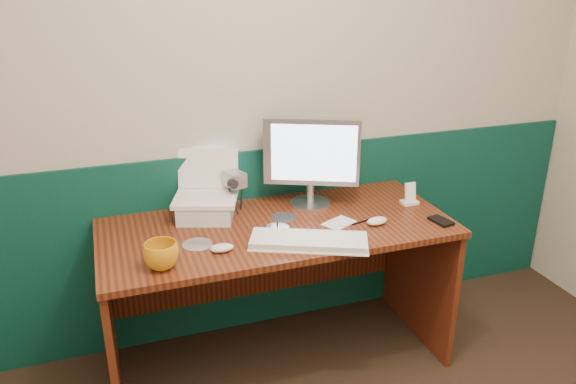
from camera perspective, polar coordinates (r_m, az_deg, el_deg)
name	(u,v)px	position (r m, az deg, el deg)	size (l,w,h in m)	color
back_wall	(278,99)	(2.78, -1.07, 9.46)	(3.50, 0.04, 2.50)	#BCB19F
wainscot	(279,237)	(3.02, -0.90, -4.62)	(3.48, 0.02, 1.00)	#073225
desk	(278,295)	(2.75, -1.03, -10.47)	(1.60, 0.70, 0.75)	#3B190A
laptop_riser	(206,210)	(2.65, -8.33, -1.79)	(0.25, 0.21, 0.09)	silver
laptop	(204,177)	(2.59, -8.52, 1.51)	(0.29, 0.22, 0.24)	white
monitor	(311,161)	(2.71, 2.33, 3.15)	(0.46, 0.13, 0.46)	#B3B3B8
keyboard	(309,242)	(2.39, 2.12, -5.07)	(0.49, 0.16, 0.03)	white
mouse_right	(377,221)	(2.60, 9.04, -2.92)	(0.10, 0.06, 0.03)	white
mouse_left	(222,248)	(2.35, -6.75, -5.66)	(0.10, 0.06, 0.03)	silver
mug	(161,255)	(2.25, -12.76, -6.31)	(0.14, 0.14, 0.11)	orange
camcorder	(235,191)	(2.69, -5.40, 0.08)	(0.09, 0.14, 0.21)	#A7A7AB
cd_spindle	(277,229)	(2.50, -1.09, -3.83)	(0.11, 0.11, 0.02)	#B6BFC7
cd_loose_a	(197,244)	(2.43, -9.20, -5.26)	(0.13, 0.13, 0.00)	#B0B6C1
cd_loose_b	(284,217)	(2.65, -0.40, -2.58)	(0.12, 0.12, 0.00)	silver
pen	(363,221)	(2.62, 7.63, -2.97)	(0.01, 0.01, 0.13)	black
papers	(339,223)	(2.60, 5.21, -3.16)	(0.15, 0.10, 0.00)	silver
dock	(409,202)	(2.87, 12.23, -1.01)	(0.08, 0.06, 0.02)	white
music_player	(410,192)	(2.84, 12.32, 0.01)	(0.06, 0.01, 0.10)	white
pda	(441,221)	(2.69, 15.27, -2.85)	(0.07, 0.11, 0.01)	black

